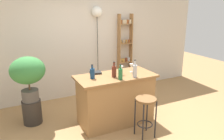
# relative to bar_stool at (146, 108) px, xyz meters

# --- Properties ---
(ground) EXTENTS (12.00, 12.00, 0.00)m
(ground) POSITION_rel_bar_stool_xyz_m (-0.22, 0.37, -0.53)
(ground) COLOR #A37A4C
(back_wall) EXTENTS (6.40, 0.10, 2.80)m
(back_wall) POSITION_rel_bar_stool_xyz_m (-0.22, 2.32, 0.87)
(back_wall) COLOR beige
(back_wall) RESTS_ON ground
(kitchen_counter) EXTENTS (1.47, 0.70, 0.95)m
(kitchen_counter) POSITION_rel_bar_stool_xyz_m (-0.22, 0.67, -0.05)
(kitchen_counter) COLOR #9E7042
(kitchen_counter) RESTS_ON ground
(bar_stool) EXTENTS (0.35, 0.35, 0.71)m
(bar_stool) POSITION_rel_bar_stool_xyz_m (0.00, 0.00, 0.00)
(bar_stool) COLOR black
(bar_stool) RESTS_ON ground
(spice_shelf) EXTENTS (0.37, 0.16, 1.97)m
(spice_shelf) POSITION_rel_bar_stool_xyz_m (0.82, 2.17, 0.53)
(spice_shelf) COLOR #9E7042
(spice_shelf) RESTS_ON ground
(plant_stool) EXTENTS (0.35, 0.35, 0.47)m
(plant_stool) POSITION_rel_bar_stool_xyz_m (-1.67, 1.33, -0.30)
(plant_stool) COLOR #2D2823
(plant_stool) RESTS_ON ground
(potted_plant) EXTENTS (0.63, 0.56, 0.84)m
(potted_plant) POSITION_rel_bar_stool_xyz_m (-1.67, 1.33, 0.48)
(potted_plant) COLOR #514C47
(potted_plant) RESTS_ON plant_stool
(bottle_sauce_amber) EXTENTS (0.08, 0.08, 0.29)m
(bottle_sauce_amber) POSITION_rel_bar_stool_xyz_m (-0.29, 0.59, 0.53)
(bottle_sauce_amber) COLOR #5B2319
(bottle_sauce_amber) RESTS_ON kitchen_counter
(bottle_olive_oil) EXTENTS (0.08, 0.08, 0.28)m
(bottle_olive_oil) POSITION_rel_bar_stool_xyz_m (-0.26, 0.42, 0.52)
(bottle_olive_oil) COLOR #236638
(bottle_olive_oil) RESTS_ON kitchen_counter
(bottle_spirits_clear) EXTENTS (0.08, 0.08, 0.32)m
(bottle_spirits_clear) POSITION_rel_bar_stool_xyz_m (0.03, 0.42, 0.54)
(bottle_spirits_clear) COLOR #B2B2B7
(bottle_spirits_clear) RESTS_ON kitchen_counter
(bottle_soda_blue) EXTENTS (0.08, 0.08, 0.25)m
(bottle_soda_blue) POSITION_rel_bar_stool_xyz_m (-0.67, 0.69, 0.51)
(bottle_soda_blue) COLOR navy
(bottle_soda_blue) RESTS_ON kitchen_counter
(wine_glass_left) EXTENTS (0.07, 0.07, 0.16)m
(wine_glass_left) POSITION_rel_bar_stool_xyz_m (-0.10, 0.67, 0.54)
(wine_glass_left) COLOR silver
(wine_glass_left) RESTS_ON kitchen_counter
(wine_glass_center) EXTENTS (0.07, 0.07, 0.16)m
(wine_glass_center) POSITION_rel_bar_stool_xyz_m (0.14, 0.73, 0.54)
(wine_glass_center) COLOR silver
(wine_glass_center) RESTS_ON kitchen_counter
(cookbook) EXTENTS (0.24, 0.19, 0.03)m
(cookbook) POSITION_rel_bar_stool_xyz_m (-0.51, 0.93, 0.44)
(cookbook) COLOR black
(cookbook) RESTS_ON kitchen_counter
(pendant_globe_light) EXTENTS (0.26, 0.26, 2.16)m
(pendant_globe_light) POSITION_rel_bar_stool_xyz_m (0.07, 2.21, 1.48)
(pendant_globe_light) COLOR black
(pendant_globe_light) RESTS_ON ground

